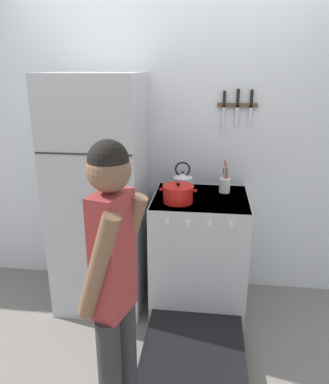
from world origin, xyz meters
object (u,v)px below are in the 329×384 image
object	(u,v)px
stove_range	(199,255)
utensil_jar	(225,184)
dutch_oven_pot	(178,194)
refrigerator	(101,195)
tea_kettle	(183,182)
person	(114,287)

from	to	relation	value
stove_range	utensil_jar	distance (m)	0.60
utensil_jar	dutch_oven_pot	bearing A→B (deg)	-141.90
refrigerator	utensil_jar	size ratio (longest dim) A/B	7.12
tea_kettle	person	bearing A→B (deg)	-98.58
refrigerator	tea_kettle	bearing A→B (deg)	12.52
utensil_jar	person	world-z (taller)	person
stove_range	utensil_jar	xyz separation A→B (m)	(0.18, 0.18, 0.54)
stove_range	person	size ratio (longest dim) A/B	0.88
refrigerator	tea_kettle	distance (m)	0.66
refrigerator	dutch_oven_pot	world-z (taller)	refrigerator
dutch_oven_pot	tea_kettle	xyz separation A→B (m)	(0.01, 0.26, 0.01)
refrigerator	tea_kettle	xyz separation A→B (m)	(0.63, 0.14, 0.09)
stove_range	tea_kettle	distance (m)	0.59
refrigerator	person	size ratio (longest dim) A/B	1.15
refrigerator	dutch_oven_pot	distance (m)	0.64
tea_kettle	utensil_jar	bearing A→B (deg)	1.11
refrigerator	stove_range	world-z (taller)	refrigerator
dutch_oven_pot	utensil_jar	world-z (taller)	utensil_jar
dutch_oven_pot	utensil_jar	bearing A→B (deg)	38.10
stove_range	utensil_jar	world-z (taller)	utensil_jar
dutch_oven_pot	tea_kettle	distance (m)	0.26
utensil_jar	person	size ratio (longest dim) A/B	0.16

